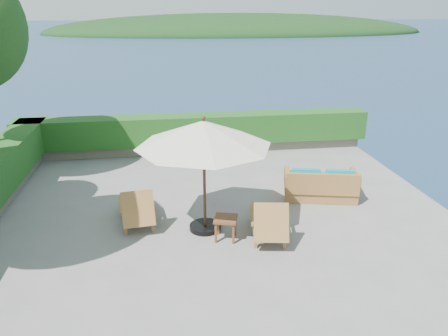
{
  "coord_description": "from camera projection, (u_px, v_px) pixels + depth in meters",
  "views": [
    {
      "loc": [
        -1.18,
        -9.44,
        4.92
      ],
      "look_at": [
        0.3,
        0.8,
        1.1
      ],
      "focal_mm": 35.0,
      "sensor_mm": 36.0,
      "label": 1
    }
  ],
  "objects": [
    {
      "name": "offshore_island",
      "position": [
        238.0,
        33.0,
        145.02
      ],
      "size": [
        126.0,
        57.6,
        12.6
      ],
      "primitive_type": "ellipsoid",
      "color": "black",
      "rests_on": "ocean"
    },
    {
      "name": "side_table",
      "position": [
        226.0,
        221.0,
        9.71
      ],
      "size": [
        0.61,
        0.61,
        0.53
      ],
      "rotation": [
        0.0,
        0.0,
        -0.27
      ],
      "color": "brown",
      "rests_on": "ground"
    },
    {
      "name": "foundation",
      "position": [
        217.0,
        276.0,
        11.16
      ],
      "size": [
        12.0,
        12.0,
        3.0
      ],
      "primitive_type": "cube",
      "color": "#544E43",
      "rests_on": "ocean"
    },
    {
      "name": "wicker_loveseat",
      "position": [
        321.0,
        186.0,
        11.82
      ],
      "size": [
        2.1,
        1.4,
        0.95
      ],
      "rotation": [
        0.0,
        0.0,
        -0.23
      ],
      "color": "olive",
      "rests_on": "ground"
    },
    {
      "name": "ground",
      "position": [
        217.0,
        222.0,
        10.63
      ],
      "size": [
        12.0,
        12.0,
        0.0
      ],
      "primitive_type": "plane",
      "color": "gray",
      "rests_on": "ground"
    },
    {
      "name": "lounge_right",
      "position": [
        269.0,
        220.0,
        9.8
      ],
      "size": [
        1.03,
        1.9,
        1.04
      ],
      "rotation": [
        0.0,
        0.0,
        -0.17
      ],
      "color": "olive",
      "rests_on": "ground"
    },
    {
      "name": "ocean",
      "position": [
        217.0,
        322.0,
        11.66
      ],
      "size": [
        600.0,
        600.0,
        0.0
      ],
      "primitive_type": "plane",
      "color": "navy",
      "rests_on": "ground"
    },
    {
      "name": "patio_umbrella",
      "position": [
        204.0,
        135.0,
        9.49
      ],
      "size": [
        3.19,
        3.19,
        2.74
      ],
      "rotation": [
        0.0,
        0.0,
        0.05
      ],
      "color": "black",
      "rests_on": "ground"
    },
    {
      "name": "planter_wall_far",
      "position": [
        197.0,
        147.0,
        15.76
      ],
      "size": [
        12.0,
        0.6,
        0.36
      ],
      "primitive_type": "cube",
      "color": "slate",
      "rests_on": "ground"
    },
    {
      "name": "lounge_left",
      "position": [
        137.0,
        207.0,
        10.43
      ],
      "size": [
        0.94,
        1.85,
        1.02
      ],
      "rotation": [
        0.0,
        0.0,
        0.13
      ],
      "color": "olive",
      "rests_on": "ground"
    },
    {
      "name": "hedge_far",
      "position": [
        196.0,
        129.0,
        15.53
      ],
      "size": [
        12.4,
        0.9,
        1.0
      ],
      "primitive_type": "cube",
      "color": "#184614",
      "rests_on": "planter_wall_far"
    }
  ]
}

